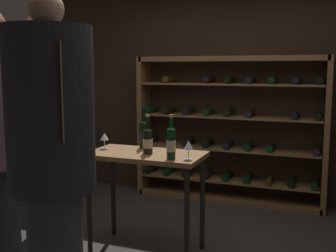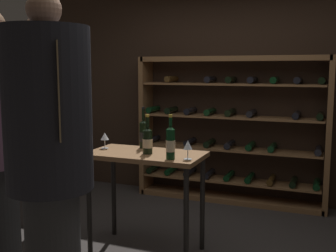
% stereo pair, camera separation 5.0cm
% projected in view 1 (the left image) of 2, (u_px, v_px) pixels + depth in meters
% --- Properties ---
extents(back_wall, '(5.89, 0.10, 2.89)m').
position_uv_depth(back_wall, '(229.00, 82.00, 5.13)').
color(back_wall, '#332319').
rests_on(back_wall, ground).
extents(wine_rack, '(2.28, 0.32, 1.76)m').
position_uv_depth(wine_rack, '(229.00, 131.00, 4.99)').
color(wine_rack, brown).
rests_on(wine_rack, ground).
extents(tasting_table, '(1.00, 0.53, 0.89)m').
position_uv_depth(tasting_table, '(146.00, 167.00, 3.60)').
color(tasting_table, brown).
rests_on(tasting_table, ground).
extents(person_bystander_red_print, '(0.48, 0.48, 2.09)m').
position_uv_depth(person_bystander_red_print, '(40.00, 118.00, 3.87)').
color(person_bystander_red_print, '#303030').
rests_on(person_bystander_red_print, ground).
extents(person_guest_khaki, '(0.51, 0.51, 2.05)m').
position_uv_depth(person_guest_khaki, '(52.00, 150.00, 2.46)').
color(person_guest_khaki, '#303030').
rests_on(person_guest_khaki, ground).
extents(wine_crate, '(0.50, 0.37, 0.28)m').
position_uv_depth(wine_crate, '(32.00, 182.00, 5.43)').
color(wine_crate, brown).
rests_on(wine_crate, ground).
extents(wine_bottle_red_label, '(0.09, 0.09, 0.34)m').
position_uv_depth(wine_bottle_red_label, '(148.00, 140.00, 3.52)').
color(wine_bottle_red_label, black).
rests_on(wine_bottle_red_label, tasting_table).
extents(wine_bottle_black_capsule, '(0.08, 0.08, 0.38)m').
position_uv_depth(wine_bottle_black_capsule, '(143.00, 134.00, 3.78)').
color(wine_bottle_black_capsule, black).
rests_on(wine_bottle_black_capsule, tasting_table).
extents(wine_bottle_amber_reserve, '(0.07, 0.07, 0.36)m').
position_uv_depth(wine_bottle_amber_reserve, '(171.00, 143.00, 3.31)').
color(wine_bottle_amber_reserve, black).
rests_on(wine_bottle_amber_reserve, tasting_table).
extents(wine_glass_stemmed_center, '(0.07, 0.07, 0.15)m').
position_uv_depth(wine_glass_stemmed_center, '(188.00, 146.00, 3.30)').
color(wine_glass_stemmed_center, silver).
rests_on(wine_glass_stemmed_center, tasting_table).
extents(wine_glass_stemmed_left, '(0.07, 0.07, 0.15)m').
position_uv_depth(wine_glass_stemmed_left, '(104.00, 137.00, 3.75)').
color(wine_glass_stemmed_left, silver).
rests_on(wine_glass_stemmed_left, tasting_table).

